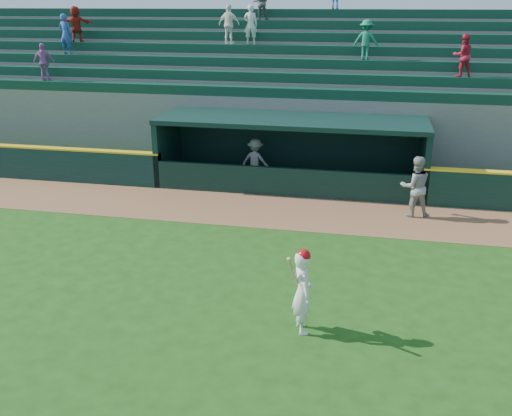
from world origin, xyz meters
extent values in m
plane|color=#1C4611|center=(0.00, 0.00, 0.00)|extent=(120.00, 120.00, 0.00)
cube|color=brown|center=(0.00, 4.90, 0.01)|extent=(40.00, 3.00, 0.01)
imported|color=gray|center=(4.20, 5.42, 0.95)|extent=(1.07, 0.92, 1.90)
imported|color=#A7A7A2|center=(-1.32, 7.87, 0.81)|extent=(1.13, 0.75, 1.62)
cube|color=slate|center=(0.00, 7.70, 0.02)|extent=(9.00, 2.60, 0.04)
cube|color=black|center=(-4.60, 7.70, 1.15)|extent=(0.20, 2.60, 2.30)
cube|color=black|center=(4.60, 7.70, 1.15)|extent=(0.20, 2.60, 2.30)
cube|color=black|center=(0.00, 9.00, 1.15)|extent=(9.40, 0.20, 2.30)
cube|color=black|center=(0.00, 7.70, 2.38)|extent=(9.40, 2.80, 0.16)
cube|color=black|center=(0.00, 6.48, 0.50)|extent=(9.00, 0.16, 1.00)
cube|color=brown|center=(0.00, 8.50, 0.25)|extent=(8.40, 0.45, 0.10)
cube|color=slate|center=(0.00, 9.53, 1.46)|extent=(34.00, 0.85, 2.91)
cube|color=#0F3828|center=(0.00, 9.41, 3.09)|extent=(34.00, 0.60, 0.36)
cube|color=slate|center=(0.00, 10.38, 1.68)|extent=(34.00, 0.85, 3.36)
cube|color=#0F3828|center=(0.00, 10.26, 3.54)|extent=(34.00, 0.60, 0.36)
cube|color=slate|center=(0.00, 11.22, 1.91)|extent=(34.00, 0.85, 3.81)
cube|color=#0F3828|center=(0.00, 11.11, 3.99)|extent=(34.00, 0.60, 0.36)
cube|color=slate|center=(0.00, 12.07, 2.13)|extent=(34.00, 0.85, 4.26)
cube|color=#0F3828|center=(0.00, 11.96, 4.44)|extent=(34.00, 0.60, 0.36)
cube|color=slate|center=(0.00, 12.93, 2.35)|extent=(34.00, 0.85, 4.71)
cube|color=#0F3828|center=(0.00, 12.81, 4.89)|extent=(34.00, 0.60, 0.36)
cube|color=slate|center=(0.00, 13.78, 2.58)|extent=(34.00, 0.85, 5.16)
cube|color=#0F3828|center=(0.00, 13.66, 5.34)|extent=(34.00, 0.60, 0.36)
cube|color=slate|center=(0.00, 14.62, 2.80)|extent=(34.00, 0.85, 5.61)
cube|color=#0F3828|center=(0.00, 14.51, 5.79)|extent=(34.00, 0.60, 0.36)
cube|color=slate|center=(0.00, 15.20, 2.80)|extent=(34.50, 0.30, 5.61)
imported|color=white|center=(-3.27, 11.97, 5.40)|extent=(0.96, 0.50, 1.56)
imported|color=#A12218|center=(-10.12, 11.97, 5.37)|extent=(1.45, 0.77, 1.49)
imported|color=#294A99|center=(-10.18, 11.12, 4.99)|extent=(0.64, 0.46, 1.64)
imported|color=#4F4F4F|center=(-2.28, 13.68, 6.24)|extent=(0.80, 0.68, 1.45)
imported|color=#187051|center=(2.33, 11.12, 4.91)|extent=(1.03, 0.70, 1.48)
imported|color=#A161A7|center=(-10.31, 9.43, 4.00)|extent=(0.91, 0.53, 1.46)
imported|color=silver|center=(-2.37, 11.97, 5.39)|extent=(0.61, 0.44, 1.55)
imported|color=#B41B30|center=(5.80, 10.28, 4.46)|extent=(0.84, 0.73, 1.49)
imported|color=white|center=(1.65, -1.83, 0.86)|extent=(0.62, 0.74, 1.73)
sphere|color=#BC0A11|center=(1.65, -1.83, 1.66)|extent=(0.27, 0.27, 0.27)
cylinder|color=tan|center=(1.47, -2.05, 1.43)|extent=(0.20, 0.51, 0.76)
camera|label=1|loc=(2.78, -11.86, 6.30)|focal=40.00mm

